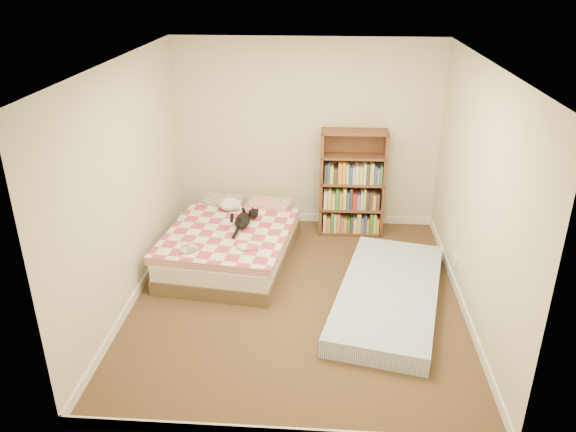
# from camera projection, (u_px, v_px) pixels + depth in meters

# --- Properties ---
(room) EXTENTS (3.51, 4.01, 2.51)m
(room) POSITION_uv_depth(u_px,v_px,m) (298.00, 195.00, 5.61)
(room) COLOR #4A3620
(room) RESTS_ON ground
(bed) EXTENTS (1.58, 2.05, 0.51)m
(bed) POSITION_uv_depth(u_px,v_px,m) (232.00, 242.00, 6.80)
(bed) COLOR brown
(bed) RESTS_ON room
(bookshelf) EXTENTS (0.85, 0.29, 1.41)m
(bookshelf) POSITION_uv_depth(u_px,v_px,m) (352.00, 195.00, 7.39)
(bookshelf) COLOR #55301D
(bookshelf) RESTS_ON room
(floor_mattress) EXTENTS (1.45, 2.37, 0.20)m
(floor_mattress) POSITION_uv_depth(u_px,v_px,m) (389.00, 295.00, 5.96)
(floor_mattress) COLOR #7091BB
(floor_mattress) RESTS_ON room
(black_cat) EXTENTS (0.35, 0.67, 0.15)m
(black_cat) POSITION_uv_depth(u_px,v_px,m) (243.00, 219.00, 6.70)
(black_cat) COLOR black
(black_cat) RESTS_ON bed
(white_dog) EXTENTS (0.31, 0.34, 0.14)m
(white_dog) POSITION_uv_depth(u_px,v_px,m) (230.00, 204.00, 7.11)
(white_dog) COLOR silver
(white_dog) RESTS_ON bed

